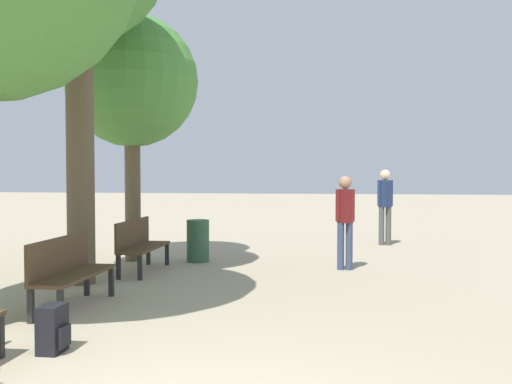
{
  "coord_description": "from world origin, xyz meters",
  "views": [
    {
      "loc": [
        1.14,
        -3.21,
        1.66
      ],
      "look_at": [
        0.2,
        3.62,
        1.42
      ],
      "focal_mm": 40.0,
      "sensor_mm": 36.0,
      "label": 1
    }
  ],
  "objects_px": {
    "bench_row_1": "(68,268)",
    "backpack": "(53,329)",
    "tree_row_2": "(132,82)",
    "pedestrian_mid": "(385,202)",
    "trash_bin": "(198,241)",
    "pedestrian_near": "(345,216)",
    "bench_row_2": "(139,242)"
  },
  "relations": [
    {
      "from": "pedestrian_near",
      "to": "pedestrian_mid",
      "type": "bearing_deg",
      "value": 74.36
    },
    {
      "from": "bench_row_2",
      "to": "pedestrian_near",
      "type": "xyz_separation_m",
      "value": [
        3.39,
        0.65,
        0.42
      ]
    },
    {
      "from": "bench_row_1",
      "to": "trash_bin",
      "type": "bearing_deg",
      "value": 79.19
    },
    {
      "from": "trash_bin",
      "to": "tree_row_2",
      "type": "bearing_deg",
      "value": -177.88
    },
    {
      "from": "bench_row_1",
      "to": "trash_bin",
      "type": "height_order",
      "value": "bench_row_1"
    },
    {
      "from": "backpack",
      "to": "bench_row_1",
      "type": "bearing_deg",
      "value": 111.79
    },
    {
      "from": "pedestrian_near",
      "to": "bench_row_1",
      "type": "bearing_deg",
      "value": -136.57
    },
    {
      "from": "bench_row_2",
      "to": "pedestrian_mid",
      "type": "bearing_deg",
      "value": 43.19
    },
    {
      "from": "bench_row_1",
      "to": "bench_row_2",
      "type": "relative_size",
      "value": 1.0
    },
    {
      "from": "pedestrian_mid",
      "to": "trash_bin",
      "type": "bearing_deg",
      "value": -141.39
    },
    {
      "from": "pedestrian_near",
      "to": "backpack",
      "type": "bearing_deg",
      "value": -119.51
    },
    {
      "from": "pedestrian_mid",
      "to": "pedestrian_near",
      "type": "bearing_deg",
      "value": -105.64
    },
    {
      "from": "bench_row_1",
      "to": "backpack",
      "type": "bearing_deg",
      "value": -68.21
    },
    {
      "from": "pedestrian_mid",
      "to": "backpack",
      "type": "bearing_deg",
      "value": -114.1
    },
    {
      "from": "tree_row_2",
      "to": "trash_bin",
      "type": "distance_m",
      "value": 3.18
    },
    {
      "from": "pedestrian_near",
      "to": "pedestrian_mid",
      "type": "relative_size",
      "value": 0.93
    },
    {
      "from": "tree_row_2",
      "to": "bench_row_1",
      "type": "bearing_deg",
      "value": -82.03
    },
    {
      "from": "bench_row_1",
      "to": "trash_bin",
      "type": "relative_size",
      "value": 1.97
    },
    {
      "from": "pedestrian_mid",
      "to": "trash_bin",
      "type": "distance_m",
      "value": 4.7
    },
    {
      "from": "backpack",
      "to": "tree_row_2",
      "type": "bearing_deg",
      "value": 102.38
    },
    {
      "from": "bench_row_1",
      "to": "tree_row_2",
      "type": "bearing_deg",
      "value": 97.97
    },
    {
      "from": "bench_row_1",
      "to": "bench_row_2",
      "type": "distance_m",
      "value": 2.56
    },
    {
      "from": "pedestrian_near",
      "to": "pedestrian_mid",
      "type": "distance_m",
      "value": 3.57
    },
    {
      "from": "pedestrian_near",
      "to": "trash_bin",
      "type": "xyz_separation_m",
      "value": [
        -2.68,
        0.53,
        -0.52
      ]
    },
    {
      "from": "bench_row_1",
      "to": "bench_row_2",
      "type": "xyz_separation_m",
      "value": [
        0.0,
        2.56,
        0.0
      ]
    },
    {
      "from": "bench_row_2",
      "to": "backpack",
      "type": "xyz_separation_m",
      "value": [
        0.65,
        -4.19,
        -0.28
      ]
    },
    {
      "from": "pedestrian_near",
      "to": "trash_bin",
      "type": "height_order",
      "value": "pedestrian_near"
    },
    {
      "from": "bench_row_2",
      "to": "pedestrian_mid",
      "type": "relative_size",
      "value": 0.89
    },
    {
      "from": "bench_row_2",
      "to": "pedestrian_mid",
      "type": "distance_m",
      "value": 5.99
    },
    {
      "from": "bench_row_2",
      "to": "tree_row_2",
      "type": "distance_m",
      "value": 3.09
    },
    {
      "from": "bench_row_1",
      "to": "backpack",
      "type": "xyz_separation_m",
      "value": [
        0.65,
        -1.63,
        -0.28
      ]
    },
    {
      "from": "bench_row_1",
      "to": "backpack",
      "type": "relative_size",
      "value": 3.46
    }
  ]
}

